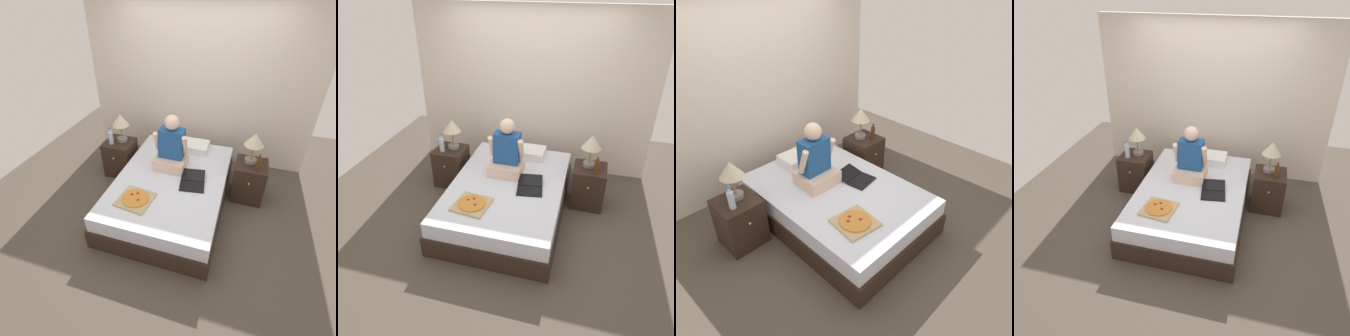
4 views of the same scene
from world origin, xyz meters
The scene contains 13 objects.
ground_plane centered at (0.00, 0.00, 0.00)m, with size 5.69×5.69×0.00m, color #4C4238.
wall_back centered at (0.00, 1.44, 1.25)m, with size 3.69×0.12×2.50m, color beige.
bed centered at (0.00, 0.00, 0.23)m, with size 1.48×2.15×0.47m.
nightstand_left centered at (-1.03, 0.49, 0.29)m, with size 0.44×0.47×0.58m.
lamp_on_left_nightstand centered at (-0.99, 0.54, 0.91)m, with size 0.26×0.26×0.45m.
water_bottle centered at (-1.11, 0.40, 0.69)m, with size 0.07×0.07×0.28m.
nightstand_right centered at (1.03, 0.49, 0.29)m, with size 0.44×0.47×0.58m.
lamp_on_right_nightstand centered at (1.00, 0.54, 0.91)m, with size 0.26×0.26×0.45m.
beer_bottle centered at (1.10, 0.39, 0.68)m, with size 0.06×0.06×0.23m.
pillow centered at (0.09, 0.80, 0.53)m, with size 0.52×0.34×0.12m, color white.
person_seated centered at (-0.08, 0.26, 0.76)m, with size 0.47×0.40×0.78m.
laptop centered at (0.31, -0.05, 0.49)m, with size 0.38×0.46×0.07m.
pizza_box centered at (-0.29, -0.58, 0.49)m, with size 0.45×0.45×0.05m.
Camera 2 is at (0.93, -3.45, 2.86)m, focal length 35.00 mm.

